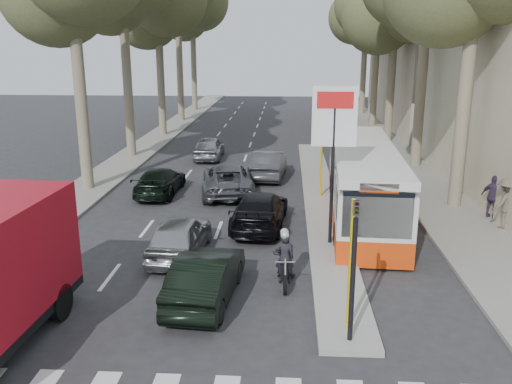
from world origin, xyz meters
TOP-DOWN VIEW (x-y plane):
  - ground at (0.00, 0.00)m, footprint 120.00×120.00m
  - sidewalk_right at (8.60, 25.00)m, footprint 3.20×70.00m
  - median_left at (-8.00, 28.00)m, footprint 2.40×64.00m
  - traffic_island at (3.25, 11.00)m, footprint 1.50×26.00m
  - building_far at (15.50, 34.00)m, footprint 11.00×20.00m
  - billboard at (3.25, 5.00)m, footprint 1.50×12.10m
  - traffic_light_island at (3.25, -1.50)m, footprint 0.16×0.41m
  - tree_l_e at (-7.97, 44.11)m, footprint 7.40×7.20m
  - tree_r_c at (9.03, 26.11)m, footprint 7.40×7.20m
  - tree_r_e at (9.23, 42.11)m, footprint 7.40×7.20m
  - silver_hatchback at (-1.86, 3.89)m, footprint 1.81×4.15m
  - dark_hatchback at (-0.50, 0.68)m, footprint 1.85×4.35m
  - queue_car_a at (-1.10, 11.74)m, footprint 2.99×5.36m
  - queue_car_b at (0.67, 7.00)m, footprint 2.27×4.89m
  - queue_car_c at (-3.13, 19.66)m, footprint 1.73×4.14m
  - queue_car_d at (0.75, 15.00)m, footprint 1.88×4.50m
  - queue_car_e at (-4.30, 11.44)m, footprint 1.86×4.39m
  - city_bus at (4.80, 8.48)m, footprint 3.04×11.34m
  - motorcycle at (1.66, 2.04)m, footprint 0.72×1.97m
  - pedestrian_near at (9.98, 8.28)m, footprint 1.05×1.12m
  - pedestrian_far at (10.00, 7.09)m, footprint 1.36×1.13m

SIDE VIEW (x-z plane):
  - ground at x=0.00m, z-range 0.00..0.00m
  - sidewalk_right at x=8.60m, z-range 0.00..0.12m
  - median_left at x=-8.00m, z-range 0.00..0.12m
  - traffic_island at x=3.25m, z-range 0.00..0.16m
  - queue_car_e at x=-4.30m, z-range 0.00..1.26m
  - queue_car_b at x=0.67m, z-range 0.00..1.38m
  - silver_hatchback at x=-1.86m, z-range 0.00..1.39m
  - dark_hatchback at x=-0.50m, z-range 0.00..1.40m
  - queue_car_c at x=-3.13m, z-range 0.00..1.40m
  - queue_car_a at x=-1.10m, z-range 0.00..1.42m
  - queue_car_d at x=0.75m, z-range 0.00..1.45m
  - motorcycle at x=1.66m, z-range -0.08..1.60m
  - pedestrian_near at x=9.98m, z-range 0.12..1.88m
  - pedestrian_far at x=10.00m, z-range 0.12..2.07m
  - city_bus at x=4.80m, z-range 0.08..3.04m
  - traffic_light_island at x=3.25m, z-range 0.69..4.29m
  - billboard at x=3.25m, z-range 0.90..6.50m
  - building_far at x=15.50m, z-range 0.00..16.00m
  - tree_r_c at x=9.03m, z-range 3.03..16.35m
  - tree_r_e at x=9.23m, z-range 3.33..17.43m
  - tree_l_e at x=-7.97m, z-range 3.48..17.97m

